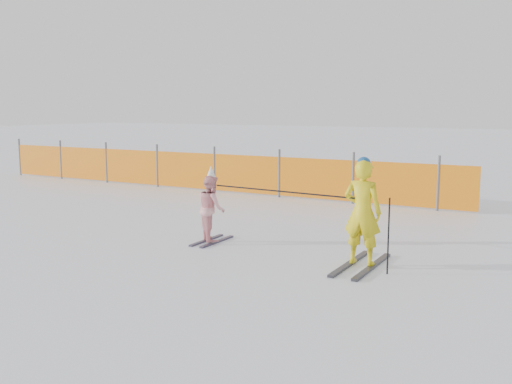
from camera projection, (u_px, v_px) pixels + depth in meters
ground at (240, 262)px, 8.59m from camera, size 120.00×120.00×0.00m
adult at (362, 213)px, 8.23m from camera, size 0.56×1.55×1.61m
child at (211, 207)px, 9.78m from camera, size 0.70×0.97×1.32m
ski_poles at (310, 204)px, 8.64m from camera, size 3.10×0.42×1.08m
safety_fence at (197, 171)px, 15.96m from camera, size 14.91×0.06×1.25m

